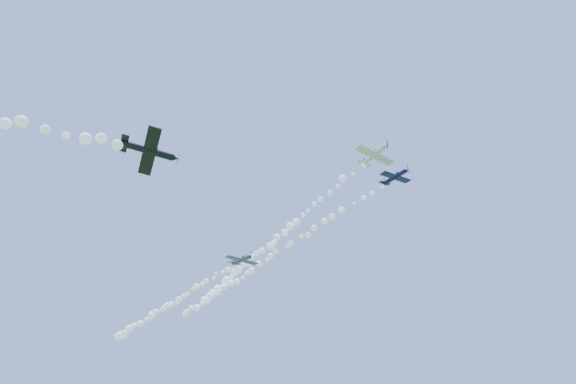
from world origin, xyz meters
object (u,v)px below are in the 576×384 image
Objects in this scene: plane_white at (374,155)px; plane_navy at (395,177)px; plane_black at (150,151)px; plane_grey at (242,260)px.

plane_navy is (1.64, 3.32, -3.41)m from plane_white.
plane_white is 1.15× the size of plane_navy.
plane_white is at bearing -100.62° from plane_navy.
plane_navy is 40.12m from plane_black.
plane_white is 0.97× the size of plane_grey.
plane_navy reaches higher than plane_grey.
plane_white is 37.07m from plane_grey.
plane_white reaches higher than plane_navy.
plane_white reaches higher than plane_grey.
plane_grey is (-37.66, 2.97, -2.70)m from plane_navy.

